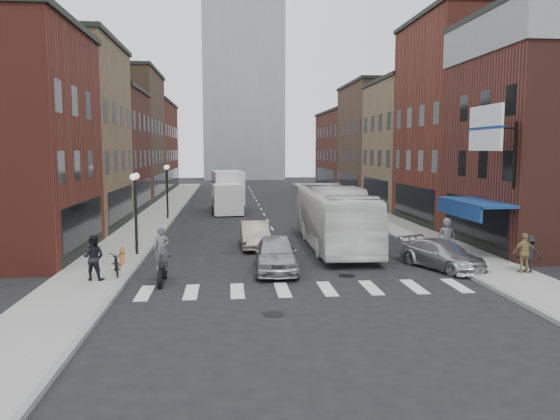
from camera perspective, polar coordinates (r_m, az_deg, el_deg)
The scene contains 31 objects.
ground at distance 23.72m, azimuth 1.72°, elevation -6.46°, with size 160.00×160.00×0.00m, color black.
sidewalk_left at distance 45.59m, azimuth -12.48°, elevation -0.33°, with size 3.00×74.00×0.15m, color gray.
sidewalk_right at distance 46.66m, azimuth 8.72°, elevation -0.10°, with size 3.00×74.00×0.15m, color gray.
curb_left at distance 45.44m, azimuth -10.60°, elevation -0.40°, with size 0.20×74.00×0.16m, color gray.
curb_right at distance 46.33m, azimuth 6.92°, elevation -0.21°, with size 0.20×74.00×0.16m, color gray.
crosswalk_stripes at distance 20.83m, azimuth 2.76°, elevation -8.28°, with size 12.00×2.20×0.01m, color silver.
bldg_left_mid_a at distance 38.88m, azimuth -23.77°, elevation 7.13°, with size 10.30×10.20×12.30m.
bldg_left_mid_b at distance 48.48m, azimuth -20.01°, elevation 5.84°, with size 10.30×10.20×10.30m.
bldg_left_far_a at distance 59.21m, azimuth -17.40°, elevation 7.41°, with size 10.30×12.20×13.30m.
bldg_left_far_b at distance 72.96m, azimuth -15.10°, elevation 6.44°, with size 10.30×16.20×11.30m.
bldg_right_mid_a at distance 41.10m, azimuth 20.60°, elevation 8.59°, with size 10.30×10.20×14.30m.
bldg_right_mid_b at distance 50.25m, azimuth 15.51°, elevation 6.57°, with size 10.30×10.20×11.30m.
bldg_right_far_a at distance 60.66m, azimuth 11.79°, elevation 7.06°, with size 10.30×12.20×12.30m.
bldg_right_far_b at distance 74.14m, azimuth 8.55°, elevation 6.20°, with size 10.30×16.20×10.30m.
awning_blue at distance 28.19m, azimuth 19.38°, elevation 0.63°, with size 1.80×5.00×0.78m.
billboard_sign at distance 26.13m, azimuth 20.84°, elevation 7.86°, with size 1.52×3.00×3.70m.
distant_tower at distance 102.90m, azimuth -3.93°, elevation 17.40°, with size 14.00×14.00×50.00m, color #9399A0.
streetlamp_near at distance 27.42m, azimuth -14.88°, elevation 1.23°, with size 0.32×1.22×4.11m.
streetlamp_far at distance 41.26m, azimuth -11.73°, elevation 2.96°, with size 0.32×1.22×4.11m.
bike_rack at distance 25.14m, azimuth -16.18°, elevation -4.70°, with size 0.08×0.68×0.80m.
box_truck at distance 46.29m, azimuth -5.50°, elevation 1.89°, with size 2.90×8.01×3.40m.
motorcycle_rider at distance 21.94m, azimuth -12.24°, elevation -4.84°, with size 0.66×2.21×2.25m.
transit_bus at distance 29.56m, azimuth 5.65°, elevation -0.71°, with size 2.76×11.80×3.29m, color silver.
sedan_left_near at distance 23.61m, azimuth -0.43°, elevation -4.59°, with size 1.83×4.56×1.55m, color #A5A5A9.
sedan_left_far at distance 29.34m, azimuth -2.65°, elevation -2.61°, with size 1.46×4.20×1.38m, color #BEAE9A.
curb_car at distance 25.23m, azimuth 16.58°, elevation -4.50°, with size 1.76×4.32×1.25m, color silver.
parked_bicycle at distance 23.49m, azimuth -16.70°, elevation -5.27°, with size 0.65×1.85×0.97m, color black.
ped_left_solo at distance 22.66m, azimuth -18.92°, elevation -4.71°, with size 0.87×0.50×1.80m, color black.
ped_right_a at distance 25.05m, azimuth 24.58°, elevation -4.19°, with size 1.01×0.50×1.56m, color black.
ped_right_b at distance 24.87m, azimuth 24.20°, elevation -4.11°, with size 0.98×0.49×1.67m, color olive.
ped_right_c at distance 28.18m, azimuth 17.04°, elevation -2.56°, with size 0.86×0.56×1.76m, color #5C5F64.
Camera 1 is at (-2.91, -22.95, 5.26)m, focal length 35.00 mm.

